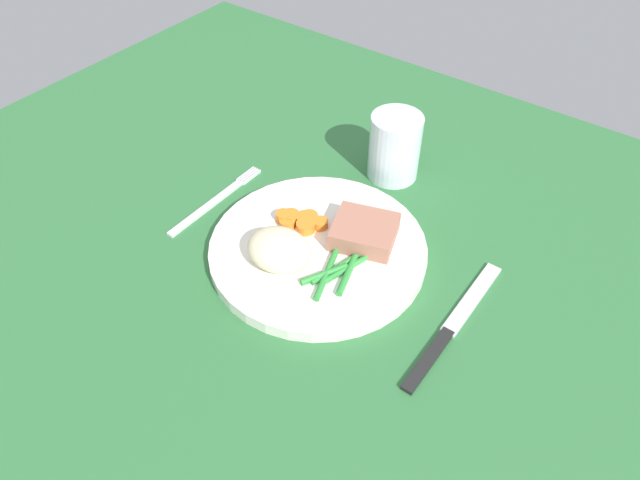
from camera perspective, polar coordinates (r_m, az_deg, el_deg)
dining_table at (r=72.95cm, az=1.07°, el=-0.71°), size 120.00×90.00×2.00cm
dinner_plate at (r=70.00cm, az=-0.00°, el=-1.05°), size 25.88×25.88×1.60cm
meat_portion at (r=69.65cm, az=4.31°, el=0.82°), size 9.02×8.56×2.41cm
mashed_potatoes at (r=66.64cm, az=-3.99°, el=-0.93°), size 7.72×6.39×3.63cm
carrot_slices at (r=71.85cm, az=-1.91°, el=1.89°), size 6.19×4.39×1.26cm
green_beans at (r=66.13cm, az=1.56°, el=-3.10°), size 5.03×9.30×0.78cm
fork at (r=78.81cm, az=-10.09°, el=3.78°), size 1.44×16.60×0.40cm
knife at (r=64.97cm, az=12.68°, el=-8.20°), size 1.70×20.50×0.64cm
water_glass at (r=80.57cm, az=7.20°, el=8.54°), size 6.92×6.92×9.15cm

